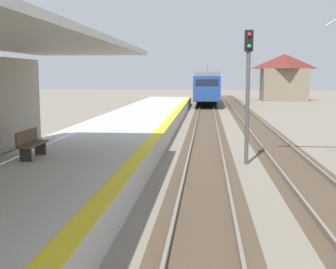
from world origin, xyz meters
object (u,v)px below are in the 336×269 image
Objects in this scene: approaching_train at (207,86)px; distant_trackside_house at (284,76)px; platform_bench at (31,143)px; rail_signal_post at (248,83)px.

distant_trackside_house is (10.60, 7.62, 1.16)m from approaching_train.
distant_trackside_house is at bearing 72.11° from platform_bench.
approaching_train is at bearing 82.59° from platform_bench.
approaching_train is at bearing 92.40° from rail_signal_post.
approaching_train is 38.17m from rail_signal_post.
distant_trackside_house is (9.00, 45.74, 0.14)m from rail_signal_post.
rail_signal_post is 8.38m from platform_bench.
rail_signal_post is 0.79× the size of distant_trackside_house.
rail_signal_post reaches higher than platform_bench.
approaching_train is 42.58m from platform_bench.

